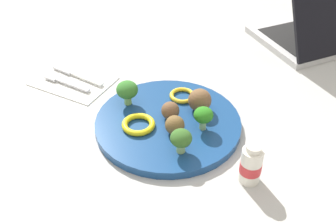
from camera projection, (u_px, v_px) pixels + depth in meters
name	position (u px, v px, depth m)	size (l,w,h in m)	color
ground_plane	(168.00, 127.00, 0.79)	(4.00, 4.00, 0.00)	#B2B2AD
plate	(168.00, 123.00, 0.79)	(0.28, 0.28, 0.02)	navy
broccoli_floret_front_left	(127.00, 90.00, 0.80)	(0.04, 0.04, 0.05)	#92CA6A
broccoli_floret_back_right	(203.00, 116.00, 0.74)	(0.04, 0.04, 0.05)	#99C47C
broccoli_floret_center	(181.00, 139.00, 0.70)	(0.04, 0.04, 0.05)	#93BD72
meatball_far_rim	(200.00, 100.00, 0.79)	(0.05, 0.05, 0.05)	brown
meatball_front_right	(171.00, 111.00, 0.78)	(0.04, 0.04, 0.04)	brown
meatball_front_left	(175.00, 125.00, 0.74)	(0.04, 0.04, 0.04)	brown
pepper_ring_back_right	(182.00, 95.00, 0.84)	(0.05, 0.05, 0.01)	yellow
pepper_ring_back_left	(138.00, 124.00, 0.76)	(0.06, 0.06, 0.01)	yellow
napkin	(73.00, 81.00, 0.92)	(0.17, 0.12, 0.01)	white
fork	(65.00, 82.00, 0.90)	(0.12, 0.02, 0.01)	silver
knife	(75.00, 74.00, 0.93)	(0.15, 0.02, 0.01)	white
yogurt_bottle	(251.00, 165.00, 0.66)	(0.04, 0.04, 0.08)	white
laptop	(327.00, 28.00, 1.05)	(0.37, 0.39, 0.20)	silver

